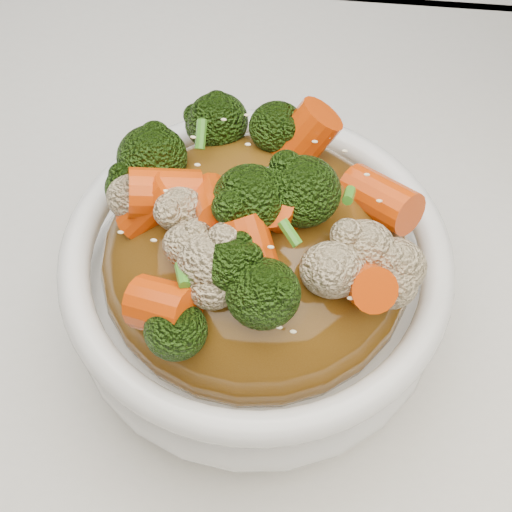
# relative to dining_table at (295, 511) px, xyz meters

# --- Properties ---
(dining_table) EXTENTS (1.20, 0.80, 0.75)m
(dining_table) POSITION_rel_dining_table_xyz_m (0.00, 0.00, 0.00)
(dining_table) COLOR #51321C
(dining_table) RESTS_ON floor
(tablecloth) EXTENTS (1.20, 0.80, 0.04)m
(tablecloth) POSITION_rel_dining_table_xyz_m (0.00, 0.00, 0.35)
(tablecloth) COLOR silver
(tablecloth) RESTS_ON dining_table
(bowl) EXTENTS (0.26, 0.26, 0.09)m
(bowl) POSITION_rel_dining_table_xyz_m (-0.05, 0.03, 0.42)
(bowl) COLOR white
(bowl) RESTS_ON tablecloth
(sauce_base) EXTENTS (0.21, 0.21, 0.10)m
(sauce_base) POSITION_rel_dining_table_xyz_m (-0.05, 0.03, 0.45)
(sauce_base) COLOR #5C390F
(sauce_base) RESTS_ON bowl
(carrots) EXTENTS (0.21, 0.21, 0.05)m
(carrots) POSITION_rel_dining_table_xyz_m (-0.05, 0.03, 0.52)
(carrots) COLOR #D54206
(carrots) RESTS_ON sauce_base
(broccoli) EXTENTS (0.21, 0.21, 0.05)m
(broccoli) POSITION_rel_dining_table_xyz_m (-0.05, 0.03, 0.52)
(broccoli) COLOR black
(broccoli) RESTS_ON sauce_base
(cauliflower) EXTENTS (0.21, 0.21, 0.04)m
(cauliflower) POSITION_rel_dining_table_xyz_m (-0.05, 0.03, 0.52)
(cauliflower) COLOR tan
(cauliflower) RESTS_ON sauce_base
(scallions) EXTENTS (0.16, 0.16, 0.02)m
(scallions) POSITION_rel_dining_table_xyz_m (-0.05, 0.03, 0.52)
(scallions) COLOR #39841E
(scallions) RESTS_ON sauce_base
(sesame_seeds) EXTENTS (0.19, 0.19, 0.01)m
(sesame_seeds) POSITION_rel_dining_table_xyz_m (-0.05, 0.03, 0.52)
(sesame_seeds) COLOR beige
(sesame_seeds) RESTS_ON sauce_base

